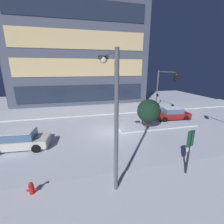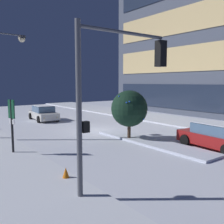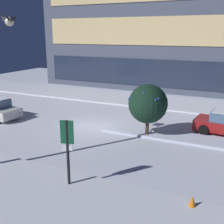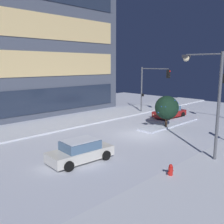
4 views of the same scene
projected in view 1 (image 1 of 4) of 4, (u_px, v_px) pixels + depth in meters
ground at (112, 133)px, 15.73m from camera, size 52.00×52.00×0.00m
curb_strip_near at (155, 204)px, 7.38m from camera, size 52.00×5.20×0.14m
curb_strip_far at (98, 110)px, 24.04m from camera, size 52.00×5.20×0.14m
median_strip at (158, 126)px, 17.32m from camera, size 9.00×1.80×0.14m
office_tower_main at (79, 33)px, 29.44m from camera, size 23.83×11.96×25.82m
office_tower_secondary at (41, 56)px, 28.27m from camera, size 10.09×9.67×17.22m
car_near at (20, 140)px, 12.54m from camera, size 4.62×2.33×1.49m
car_far at (172, 114)px, 19.81m from camera, size 4.52×2.42×1.49m
traffic_light_corner_far_right at (164, 84)px, 21.67m from camera, size 0.32×4.44×6.08m
street_lamp_arched at (112, 102)px, 7.70m from camera, size 0.56×2.74×7.20m
fire_hydrant at (32, 189)px, 7.88m from camera, size 0.48×0.26×0.80m
parking_info_sign at (189, 147)px, 9.02m from camera, size 0.55×0.19×2.93m
decorated_tree_median at (149, 111)px, 15.94m from camera, size 2.43×2.41×3.31m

